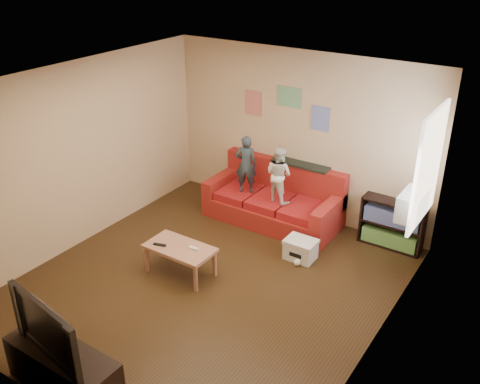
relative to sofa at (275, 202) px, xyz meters
The scene contains 17 objects.
room_shell 2.32m from the sofa, 85.61° to the right, with size 4.52×5.02×2.72m.
sofa is the anchor object (origin of this frame).
child_a 0.78m from the sofa, 159.02° to the right, with size 0.35×0.23×0.96m, color #2A3740.
child_b 0.63m from the sofa, 49.56° to the right, with size 0.44×0.34×0.90m, color silver.
coffee_table 2.08m from the sofa, 98.22° to the right, with size 0.94×0.52×0.42m.
remote 2.25m from the sofa, 104.10° to the right, with size 0.18×0.05×0.02m, color black.
game_controller 2.02m from the sofa, 92.78° to the right, with size 0.14×0.04×0.03m, color white.
bookshelf 1.87m from the sofa, ahead, with size 0.93×0.28×0.74m.
window 2.76m from the sofa, 10.09° to the right, with size 0.04×1.08×1.48m, color white.
ac_unit 2.42m from the sofa, 10.61° to the right, with size 0.28×0.55×0.35m, color #B7B2A3.
artwork_left 1.64m from the sofa, 149.21° to the left, with size 0.30×0.01×0.40m, color #D87266.
artwork_center 1.68m from the sofa, 95.64° to the left, with size 0.42×0.01×0.32m, color #72B27F.
artwork_right 1.53m from the sofa, 38.94° to the left, with size 0.30×0.01×0.38m, color #727FCC.
file_box 1.23m from the sofa, 42.33° to the right, with size 0.44×0.34×0.31m.
tv_stand 4.32m from the sofa, 89.69° to the right, with size 1.30×0.43×0.49m, color black.
television 4.35m from the sofa, 89.69° to the right, with size 1.12×0.15×0.65m, color black.
tissue 1.42m from the sofa, 46.61° to the right, with size 0.10×0.10×0.10m, color white.
Camera 1 is at (3.61, -4.68, 4.24)m, focal length 40.00 mm.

